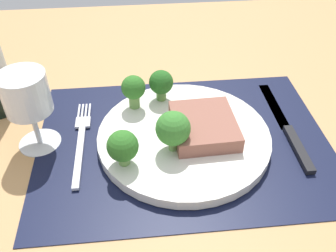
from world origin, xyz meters
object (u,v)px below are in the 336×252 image
Objects in this scene: fork at (81,140)px; knife at (288,130)px; plate at (184,137)px; wine_glass at (27,98)px; steak at (204,124)px.

fork is 0.83× the size of knife.
plate is 1.16× the size of knife.
wine_glass is at bearing 172.19° from fork.
plate is at bearing -5.20° from wine_glass.
steak is at bearing -5.68° from fork.
knife is at bearing -2.19° from wine_glass.
wine_glass is (-25.49, 1.75, 5.61)cm from steak.
knife is 1.82× the size of wine_glass.
steak is 0.85× the size of wine_glass.
fork is (-16.02, 1.42, -0.55)cm from plate.
plate is 2.49× the size of steak.
steak is 26.16cm from wine_glass.
knife is at bearing 0.97° from steak.
fork is at bearing -5.51° from wine_glass.
knife reaches higher than fork.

